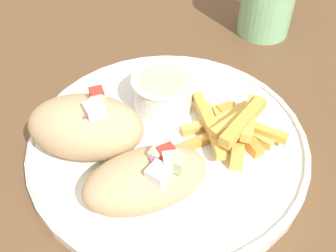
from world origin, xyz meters
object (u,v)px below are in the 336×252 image
at_px(pita_sandwich_far, 86,126).
at_px(fries_pile, 232,126).
at_px(sauce_ramekin, 163,90).
at_px(plate, 168,142).
at_px(pita_sandwich_near, 147,178).

xyz_separation_m(pita_sandwich_far, fries_pile, (0.13, -0.07, -0.02)).
xyz_separation_m(fries_pile, sauce_ramekin, (-0.03, 0.08, 0.01)).
distance_m(plate, sauce_ramekin, 0.06).
height_order(plate, sauce_ramekin, sauce_ramekin).
distance_m(fries_pile, sauce_ramekin, 0.09).
bearing_deg(fries_pile, pita_sandwich_far, 151.26).
height_order(pita_sandwich_far, sauce_ramekin, pita_sandwich_far).
xyz_separation_m(pita_sandwich_near, sauce_ramekin, (0.09, 0.10, -0.00)).
height_order(plate, pita_sandwich_far, pita_sandwich_far).
bearing_deg(sauce_ramekin, plate, -119.60).
height_order(pita_sandwich_near, sauce_ramekin, pita_sandwich_near).
height_order(pita_sandwich_near, fries_pile, pita_sandwich_near).
relative_size(plate, fries_pile, 2.71).
bearing_deg(pita_sandwich_far, plate, 14.89).
xyz_separation_m(plate, pita_sandwich_far, (-0.07, 0.04, 0.04)).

